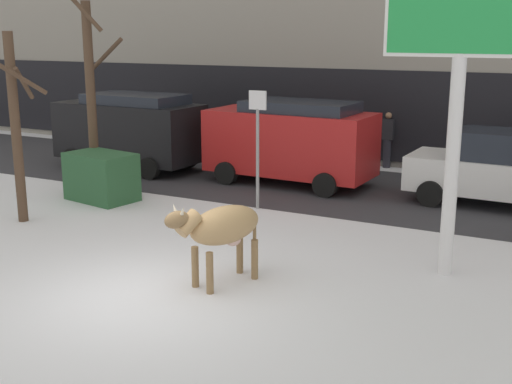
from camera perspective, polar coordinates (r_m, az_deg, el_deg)
name	(u,v)px	position (r m, az deg, el deg)	size (l,w,h in m)	color
ground_plane	(144,295)	(10.96, -9.69, -8.74)	(120.00, 120.00, 0.00)	white
road_strip	(332,188)	(18.08, 6.59, 0.37)	(60.00, 5.60, 0.01)	#333338
cow_tan	(222,227)	(10.95, -2.99, -3.07)	(1.05, 1.92, 1.54)	tan
billboard	(462,21)	(11.44, 17.39, 13.93)	(2.52, 0.25, 5.56)	silver
car_black_van	(130,129)	(20.68, -10.86, 5.38)	(4.66, 2.24, 2.32)	black
car_red_van	(291,140)	(18.26, 3.02, 4.53)	(4.66, 2.24, 2.32)	red
car_white_sedan	(498,169)	(16.99, 20.16, 1.86)	(4.26, 2.09, 1.84)	white
pedestrian_near_billboard	(388,140)	(20.93, 11.30, 4.45)	(0.36, 0.24, 1.73)	#282833
bare_tree_left_lot	(16,125)	(15.29, -20.00, 5.48)	(0.83, 1.11, 4.16)	#4C3828
bare_tree_far_back	(92,93)	(17.64, -14.02, 8.28)	(1.24, 1.33, 5.10)	#4C3828
dumpster	(101,177)	(17.00, -13.21, 1.29)	(1.70, 1.10, 1.20)	#285633
street_sign	(258,140)	(15.53, 0.14, 4.52)	(0.44, 0.08, 2.82)	gray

